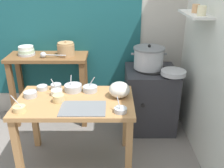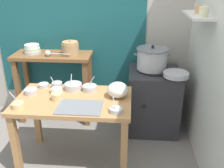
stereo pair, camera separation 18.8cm
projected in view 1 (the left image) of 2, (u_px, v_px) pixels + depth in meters
The scene contains 22 objects.
ground_plane at pixel (69, 161), 2.70m from camera, with size 9.00×9.00×0.00m, color gray.
wall_back at pixel (82, 18), 3.18m from camera, with size 4.40×0.12×2.60m.
wall_right at pixel (215, 34), 2.37m from camera, with size 0.30×3.20×2.60m.
prep_table at pixel (75, 111), 2.45m from camera, with size 1.10×0.66×0.72m.
back_shelf_table at pixel (48, 73), 3.18m from camera, with size 0.96×0.40×0.90m.
stove_block at pixel (149, 98), 3.19m from camera, with size 0.60×0.61×0.78m.
steamer_pot at pixel (148, 58), 3.00m from camera, with size 0.41×0.36×0.29m.
clay_pot at pixel (65, 49), 3.07m from camera, with size 0.20×0.20×0.18m.
bowl_stack_enamel at pixel (25, 51), 3.09m from camera, with size 0.20×0.20×0.11m.
ladle at pixel (43, 55), 3.00m from camera, with size 0.31×0.07×0.07m.
serving_tray at pixel (82, 109), 2.25m from camera, with size 0.40×0.28×0.01m, color slate.
plastic_bag at pixel (118, 90), 2.44m from camera, with size 0.20×0.20×0.15m, color silver.
wide_pan at pixel (172, 73), 2.84m from camera, with size 0.28×0.28×0.05m, color #B7BABF.
prep_bowl_0 at pixel (56, 92), 2.49m from camera, with size 0.11×0.11×0.18m.
prep_bowl_1 at pixel (89, 89), 2.58m from camera, with size 0.14×0.14×0.15m.
prep_bowl_2 at pixel (29, 94), 2.46m from camera, with size 0.13×0.13×0.05m.
prep_bowl_3 at pixel (72, 88), 2.58m from camera, with size 0.17×0.17×0.16m.
prep_bowl_4 at pixel (18, 109), 2.20m from camera, with size 0.11×0.11×0.17m.
prep_bowl_5 at pixel (58, 98), 2.36m from camera, with size 0.11×0.11×0.07m.
prep_bowl_6 at pixel (55, 87), 2.62m from camera, with size 0.11×0.11×0.06m.
prep_bowl_7 at pixel (120, 110), 2.19m from camera, with size 0.11×0.11×0.14m.
prep_bowl_8 at pixel (41, 88), 2.61m from camera, with size 0.11×0.11×0.04m.
Camera 1 is at (0.44, -2.15, 1.82)m, focal length 41.17 mm.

